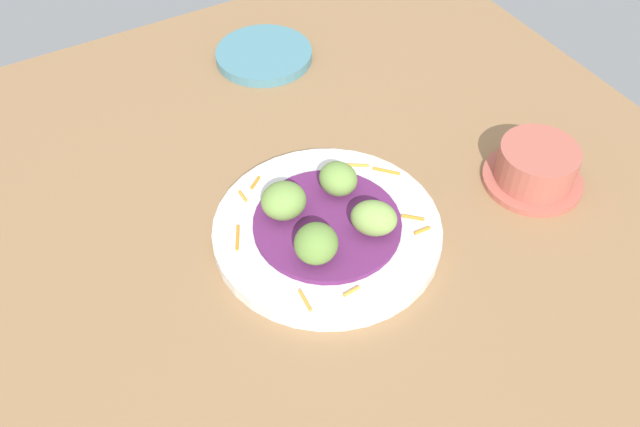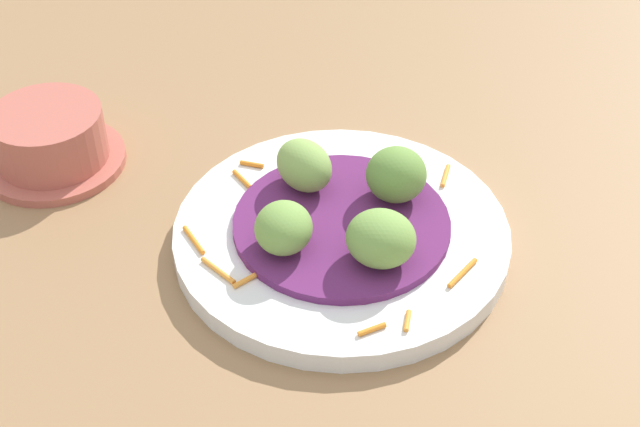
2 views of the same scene
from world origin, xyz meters
TOP-DOWN VIEW (x-y plane):
  - table_surface at (0.00, 0.00)cm, footprint 110.00×110.00cm
  - main_plate at (0.74, -3.71)cm, footprint 27.21×27.21cm
  - cabbage_bed at (0.74, -3.71)cm, footprint 17.54×17.54cm
  - carrot_garnish at (2.34, -5.25)cm, footprint 21.26×23.48cm
  - guac_scoop_left at (4.51, 0.21)cm, footprint 5.79×6.04cm
  - guac_scoop_center at (-3.18, 0.05)cm, footprint 6.20×6.25cm
  - guac_scoop_right at (-3.03, -7.64)cm, footprint 6.63×6.75cm
  - guac_scoop_back at (4.66, -7.48)cm, footprint 5.47×5.13cm
  - terracotta_bowl at (-4.32, -31.23)cm, footprint 12.74×12.74cm

SIDE VIEW (x-z plane):
  - table_surface at x=0.00cm, z-range 0.00..2.00cm
  - main_plate at x=0.74cm, z-range 2.00..3.78cm
  - carrot_garnish at x=2.34cm, z-range 3.78..4.18cm
  - cabbage_bed at x=0.74cm, z-range 3.78..4.50cm
  - terracotta_bowl at x=-4.32cm, z-range 1.80..7.34cm
  - guac_scoop_back at x=4.66cm, z-range 4.50..8.30cm
  - guac_scoop_left at x=4.51cm, z-range 4.50..8.70cm
  - guac_scoop_right at x=-3.03cm, z-range 4.50..8.71cm
  - guac_scoop_center at x=-3.18cm, z-range 4.50..9.05cm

